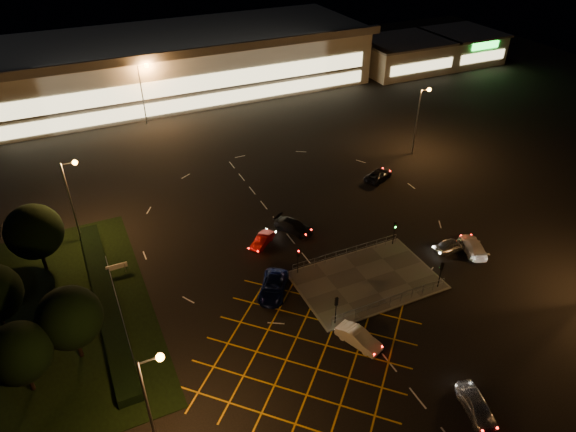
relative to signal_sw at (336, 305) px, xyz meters
name	(u,v)px	position (x,y,z in m)	size (l,w,h in m)	color
ground	(340,274)	(4.00, 5.99, -2.37)	(180.00, 180.00, 0.00)	black
pedestrian_island	(366,280)	(6.00, 3.99, -2.31)	(14.00, 9.00, 0.12)	#4C4944
grass_verge	(52,318)	(-24.00, 11.99, -2.33)	(18.00, 30.00, 0.08)	black
hedge	(106,299)	(-19.00, 11.99, -1.87)	(2.00, 26.00, 1.00)	black
supermarket	(180,62)	(4.00, 67.95, 2.95)	(72.00, 26.50, 10.50)	beige
retail_unit_a	(402,55)	(50.00, 59.97, 0.85)	(18.80, 14.80, 6.35)	beige
retail_unit_b	(461,46)	(66.00, 59.95, 0.85)	(14.80, 14.80, 6.35)	beige
streetlight_sw	(152,395)	(-17.56, -6.01, 4.20)	(1.78, 0.56, 10.03)	slate
streetlight_nw	(72,190)	(-19.56, 23.99, 4.20)	(1.78, 0.56, 10.03)	slate
streetlight_ne	(420,112)	(28.44, 25.99, 4.20)	(1.78, 0.56, 10.03)	slate
streetlight_far_left	(144,86)	(-5.56, 53.99, 4.20)	(1.78, 0.56, 10.03)	slate
streetlight_far_right	(350,53)	(34.44, 55.99, 4.20)	(1.78, 0.56, 10.03)	slate
signal_sw	(336,305)	(0.00, 0.00, 0.00)	(0.28, 0.30, 3.15)	black
signal_se	(441,270)	(12.00, 0.00, 0.00)	(0.28, 0.30, 3.15)	black
signal_nw	(298,256)	(0.00, 7.99, 0.00)	(0.28, 0.30, 3.15)	black
signal_ne	(395,228)	(12.00, 7.99, 0.00)	(0.28, 0.30, 3.15)	black
tree_a	(19,353)	(-26.00, 3.99, 1.97)	(5.04, 5.04, 6.86)	black
tree_c	(34,232)	(-24.00, 19.99, 2.59)	(5.76, 5.76, 7.84)	black
tree_e	(70,318)	(-22.00, 5.99, 2.28)	(5.40, 5.40, 7.35)	black
car_near_silver	(476,405)	(5.31, -12.88, -1.61)	(1.79, 4.45, 1.52)	#B0B1B7
car_queue_white	(359,338)	(0.69, -3.01, -1.65)	(1.52, 4.37, 1.44)	silver
car_left_blue	(273,287)	(-3.50, 6.42, -1.62)	(2.49, 5.39, 1.50)	#0A1341
car_far_dkgrey	(293,226)	(2.95, 15.22, -1.66)	(1.98, 4.86, 1.41)	black
car_right_silver	(452,245)	(17.40, 4.35, -1.66)	(1.67, 4.14, 1.41)	#B7BBBF
car_circ_red	(262,240)	(-1.39, 14.31, -1.75)	(1.30, 3.72, 1.23)	maroon
car_east_grey	(378,175)	(18.90, 21.44, -1.72)	(2.15, 4.66, 1.30)	black
car_approach_white	(473,246)	(19.38, 3.24, -1.66)	(1.98, 4.88, 1.42)	silver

